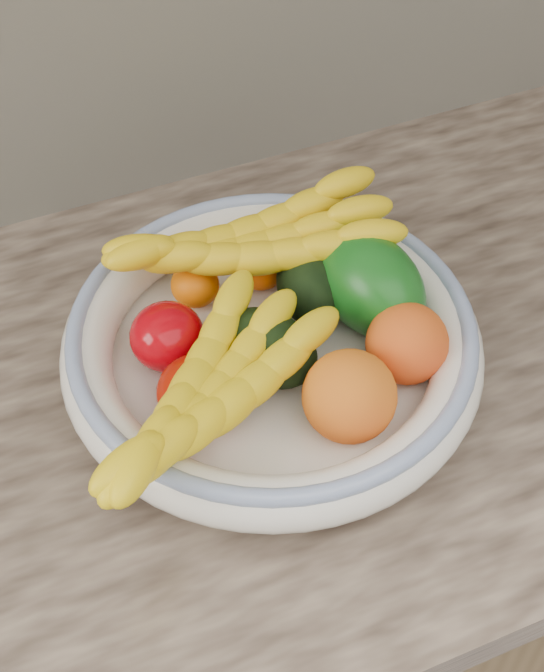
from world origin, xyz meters
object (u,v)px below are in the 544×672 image
(banana_bunch_back, at_px, (252,249))
(banana_bunch_front, at_px, (209,401))
(green_mango, at_px, (369,283))
(fruit_bowl, at_px, (272,344))

(banana_bunch_back, xyz_separation_m, banana_bunch_front, (-0.10, -0.15, -0.01))
(green_mango, bearing_deg, banana_bunch_back, 126.79)
(fruit_bowl, bearing_deg, green_mango, 7.01)
(green_mango, relative_size, banana_bunch_back, 0.44)
(banana_bunch_front, bearing_deg, fruit_bowl, 1.16)
(banana_bunch_back, relative_size, banana_bunch_front, 1.02)
(green_mango, height_order, banana_bunch_back, green_mango)
(green_mango, xyz_separation_m, banana_bunch_back, (-0.09, 0.07, 0.01))
(fruit_bowl, bearing_deg, banana_bunch_back, 79.85)
(green_mango, height_order, banana_bunch_front, green_mango)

